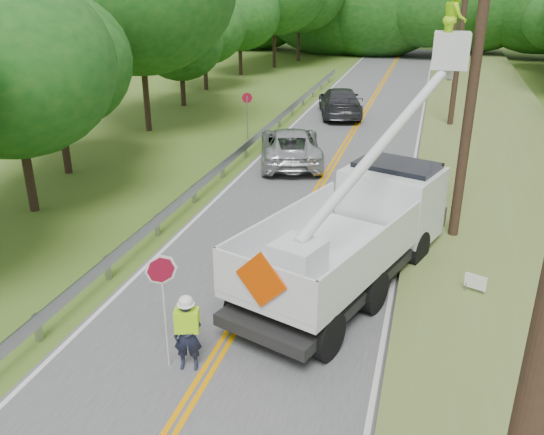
# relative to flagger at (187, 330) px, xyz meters

# --- Properties ---
(ground) EXTENTS (140.00, 140.00, 0.00)m
(ground) POSITION_rel_flagger_xyz_m (0.42, -1.02, -0.96)
(ground) COLOR #465C19
(ground) RESTS_ON ground
(road) EXTENTS (7.20, 96.00, 0.03)m
(road) POSITION_rel_flagger_xyz_m (0.42, 12.98, -0.95)
(road) COLOR #4D4D50
(road) RESTS_ON ground
(guardrail) EXTENTS (0.18, 48.00, 0.77)m
(guardrail) POSITION_rel_flagger_xyz_m (-3.60, 13.89, -0.41)
(guardrail) COLOR #929499
(guardrail) RESTS_ON ground
(utility_poles) EXTENTS (1.60, 43.30, 10.00)m
(utility_poles) POSITION_rel_flagger_xyz_m (5.42, 16.00, 4.31)
(utility_poles) COLOR black
(utility_poles) RESTS_ON ground
(tall_grass_verge) EXTENTS (7.00, 96.00, 0.30)m
(tall_grass_verge) POSITION_rel_flagger_xyz_m (7.52, 12.98, -0.81)
(tall_grass_verge) COLOR olive
(tall_grass_verge) RESTS_ON ground
(treeline_left) EXTENTS (10.77, 55.88, 11.68)m
(treeline_left) POSITION_rel_flagger_xyz_m (-9.96, 27.62, 5.22)
(treeline_left) COLOR #332319
(treeline_left) RESTS_ON ground
(treeline_horizon) EXTENTS (57.18, 15.62, 12.04)m
(treeline_horizon) POSITION_rel_flagger_xyz_m (1.22, 55.22, 4.54)
(treeline_horizon) COLOR #124B16
(treeline_horizon) RESTS_ON ground
(flagger) EXTENTS (1.05, 0.54, 2.64)m
(flagger) POSITION_rel_flagger_xyz_m (0.00, 0.00, 0.00)
(flagger) COLOR #191E33
(flagger) RESTS_ON road
(bucket_truck) EXTENTS (5.05, 8.29, 7.46)m
(bucket_truck) POSITION_rel_flagger_xyz_m (3.08, 5.48, 0.72)
(bucket_truck) COLOR black
(bucket_truck) RESTS_ON road
(suv_silver) EXTENTS (4.04, 6.07, 1.55)m
(suv_silver) POSITION_rel_flagger_xyz_m (-1.48, 14.73, -0.17)
(suv_silver) COLOR silver
(suv_silver) RESTS_ON road
(suv_darkgrey) EXTENTS (3.65, 6.07, 1.65)m
(suv_darkgrey) POSITION_rel_flagger_xyz_m (-0.93, 24.63, -0.12)
(suv_darkgrey) COLOR #34353B
(suv_darkgrey) RESTS_ON road
(stop_sign_permanent) EXTENTS (0.51, 0.18, 2.48)m
(stop_sign_permanent) POSITION_rel_flagger_xyz_m (-4.40, 17.55, 0.68)
(stop_sign_permanent) COLOR #929499
(stop_sign_permanent) RESTS_ON ground
(yard_sign) EXTENTS (0.53, 0.22, 0.80)m
(yard_sign) POSITION_rel_flagger_xyz_m (5.90, 4.41, -0.39)
(yard_sign) COLOR white
(yard_sign) RESTS_ON ground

